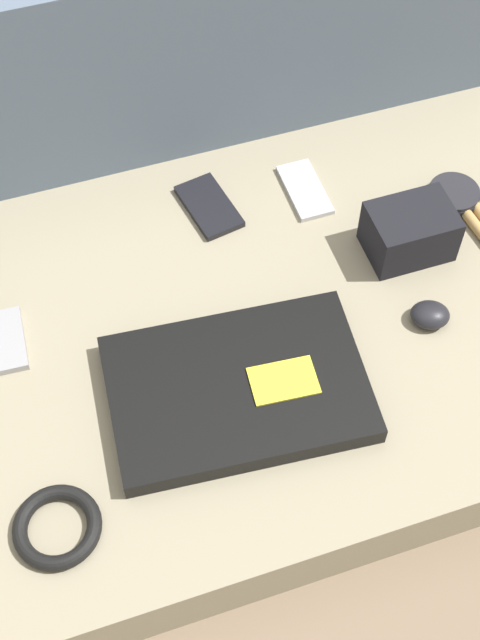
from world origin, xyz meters
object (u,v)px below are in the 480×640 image
(phone_black, at_px, (209,206))
(phone_small, at_px, (305,190))
(computer_mouse, at_px, (430,315))
(speaker_puck, at_px, (453,195))
(laptop, at_px, (238,389))
(camera_pouch, at_px, (410,232))
(phone_silver, at_px, (0,342))

(phone_black, bearing_deg, phone_small, -15.12)
(computer_mouse, distance_m, phone_black, 0.39)
(speaker_puck, bearing_deg, phone_small, 157.35)
(phone_black, bearing_deg, speaker_puck, -25.67)
(laptop, distance_m, phone_small, 0.39)
(computer_mouse, height_order, phone_black, computer_mouse)
(speaker_puck, relative_size, camera_pouch, 0.67)
(speaker_puck, relative_size, phone_small, 0.70)
(phone_small, bearing_deg, phone_silver, -165.12)
(laptop, height_order, camera_pouch, camera_pouch)
(phone_silver, bearing_deg, computer_mouse, -11.20)
(speaker_puck, xyz_separation_m, phone_black, (-0.37, 0.10, -0.01))
(phone_silver, relative_size, phone_black, 0.83)
(phone_black, relative_size, phone_small, 1.09)
(laptop, height_order, phone_small, laptop)
(phone_silver, distance_m, phone_small, 0.53)
(laptop, bearing_deg, phone_small, 60.65)
(phone_small, bearing_deg, laptop, -124.37)
(computer_mouse, height_order, camera_pouch, camera_pouch)
(phone_silver, distance_m, camera_pouch, 0.62)
(phone_small, bearing_deg, phone_black, 174.96)
(computer_mouse, distance_m, phone_small, 0.30)
(laptop, distance_m, phone_silver, 0.35)
(phone_small, xyz_separation_m, camera_pouch, (0.11, -0.16, 0.04))
(phone_black, bearing_deg, laptop, -110.63)
(speaker_puck, height_order, phone_small, speaker_puck)
(computer_mouse, bearing_deg, speaker_puck, 76.61)
(laptop, xyz_separation_m, camera_pouch, (0.32, 0.16, 0.02))
(phone_silver, xyz_separation_m, phone_small, (0.51, 0.14, -0.00))
(laptop, relative_size, phone_small, 3.08)
(computer_mouse, bearing_deg, camera_pouch, 100.46)
(laptop, xyz_separation_m, phone_silver, (-0.29, 0.18, -0.01))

